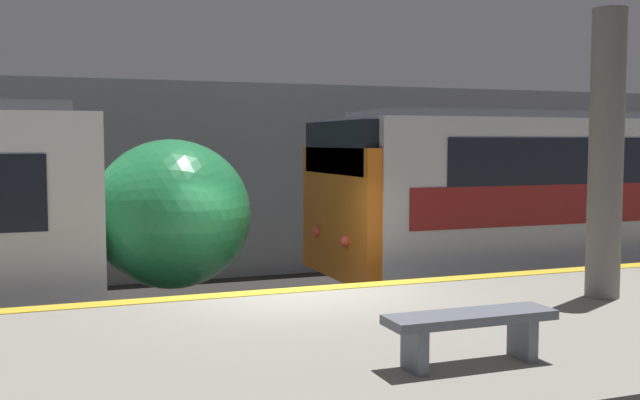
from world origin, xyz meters
name	(u,v)px	position (x,y,z in m)	size (l,w,h in m)	color
ground_plane	(297,371)	(0.00, 0.00, 0.00)	(120.00, 120.00, 0.00)	#282623
platform	(373,386)	(0.00, -2.38, 0.55)	(40.00, 4.76, 1.11)	gray
station_rear_barrier	(193,181)	(0.00, 6.95, 2.14)	(50.00, 0.15, 4.28)	#939399
support_pillar_near	(606,155)	(3.30, -1.84, 2.83)	(0.40, 0.40, 3.46)	slate
platform_bench	(470,326)	(0.30, -3.68, 1.44)	(1.50, 0.40, 0.45)	slate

